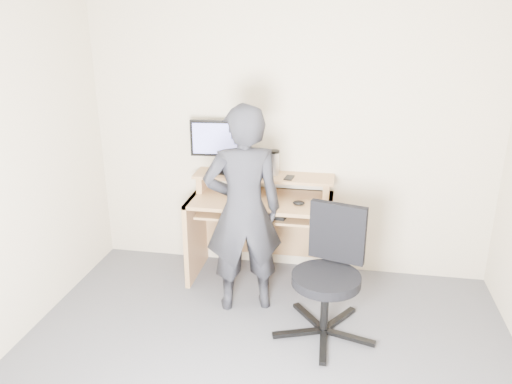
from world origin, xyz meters
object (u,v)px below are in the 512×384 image
(desk, at_px, (262,217))
(monitor, at_px, (219,142))
(office_chair, at_px, (330,269))
(person, at_px, (243,211))

(desk, bearing_deg, monitor, 170.23)
(office_chair, height_order, person, person)
(desk, distance_m, monitor, 0.75)
(desk, xyz_separation_m, monitor, (-0.39, 0.07, 0.64))
(monitor, height_order, office_chair, monitor)
(monitor, height_order, person, person)
(office_chair, xyz_separation_m, person, (-0.67, 0.22, 0.31))
(monitor, bearing_deg, desk, -14.28)
(monitor, bearing_deg, person, -65.55)
(monitor, xyz_separation_m, office_chair, (1.00, -0.83, -0.68))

